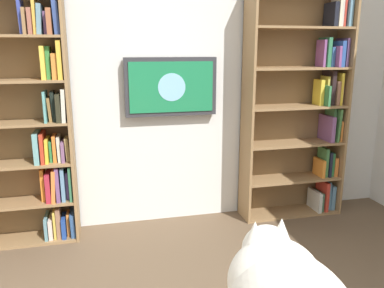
{
  "coord_description": "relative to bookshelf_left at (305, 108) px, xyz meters",
  "views": [
    {
      "loc": [
        0.52,
        1.12,
        1.54
      ],
      "look_at": [
        0.0,
        -1.05,
        0.99
      ],
      "focal_mm": 36.38,
      "sensor_mm": 36.0,
      "label": 1
    }
  ],
  "objects": [
    {
      "name": "bookshelf_left",
      "position": [
        0.0,
        0.0,
        0.0
      ],
      "size": [
        0.94,
        0.28,
        2.06
      ],
      "color": "#937047",
      "rests_on": "ground"
    },
    {
      "name": "bookshelf_right",
      "position": [
        2.38,
        0.0,
        -0.05
      ],
      "size": [
        0.89,
        0.28,
        1.96
      ],
      "color": "#937047",
      "rests_on": "ground"
    },
    {
      "name": "wall_mounted_tv",
      "position": [
        1.23,
        -0.08,
        0.21
      ],
      "size": [
        0.78,
        0.07,
        0.49
      ],
      "color": "#333338"
    },
    {
      "name": "wall_back",
      "position": [
        1.3,
        -0.17,
        0.34
      ],
      "size": [
        4.52,
        0.06,
        2.7
      ],
      "primitive_type": "cube",
      "color": "silver",
      "rests_on": "ground"
    }
  ]
}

